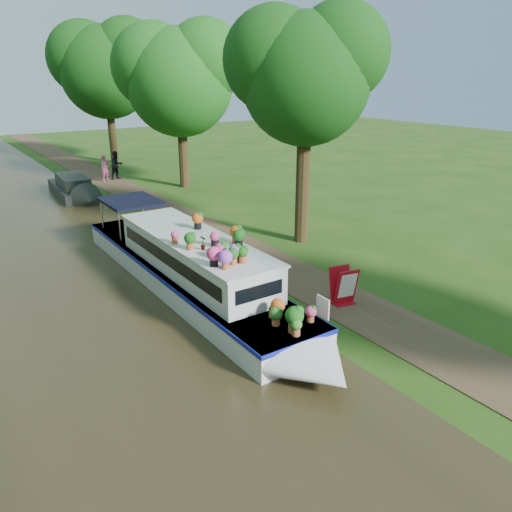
{
  "coord_description": "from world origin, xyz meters",
  "views": [
    {
      "loc": [
        -8.68,
        -12.1,
        6.5
      ],
      "look_at": [
        -0.75,
        -0.42,
        1.3
      ],
      "focal_mm": 35.0,
      "sensor_mm": 36.0,
      "label": 1
    }
  ],
  "objects_px": {
    "pedestrian_pink": "(105,168)",
    "pedestrian_dark": "(117,165)",
    "plant_boat": "(195,269)",
    "second_boat": "(73,188)",
    "sandwich_board": "(344,287)"
  },
  "relations": [
    {
      "from": "plant_boat",
      "to": "second_boat",
      "type": "relative_size",
      "value": 2.22
    },
    {
      "from": "pedestrian_pink",
      "to": "sandwich_board",
      "type": "bearing_deg",
      "value": -110.62
    },
    {
      "from": "pedestrian_pink",
      "to": "second_boat",
      "type": "bearing_deg",
      "value": -154.67
    },
    {
      "from": "second_boat",
      "to": "sandwich_board",
      "type": "height_order",
      "value": "second_boat"
    },
    {
      "from": "sandwich_board",
      "to": "pedestrian_dark",
      "type": "distance_m",
      "value": 21.85
    },
    {
      "from": "second_boat",
      "to": "pedestrian_pink",
      "type": "xyz_separation_m",
      "value": [
        2.78,
        2.88,
        0.38
      ]
    },
    {
      "from": "plant_boat",
      "to": "sandwich_board",
      "type": "relative_size",
      "value": 12.17
    },
    {
      "from": "sandwich_board",
      "to": "pedestrian_dark",
      "type": "xyz_separation_m",
      "value": [
        0.85,
        21.83,
        0.38
      ]
    },
    {
      "from": "pedestrian_dark",
      "to": "plant_boat",
      "type": "bearing_deg",
      "value": -118.96
    },
    {
      "from": "plant_boat",
      "to": "second_boat",
      "type": "bearing_deg",
      "value": 88.19
    },
    {
      "from": "plant_boat",
      "to": "sandwich_board",
      "type": "distance_m",
      "value": 4.52
    },
    {
      "from": "plant_boat",
      "to": "pedestrian_dark",
      "type": "bearing_deg",
      "value": 77.53
    },
    {
      "from": "sandwich_board",
      "to": "plant_boat",
      "type": "bearing_deg",
      "value": 147.75
    },
    {
      "from": "plant_boat",
      "to": "pedestrian_dark",
      "type": "height_order",
      "value": "plant_boat"
    },
    {
      "from": "pedestrian_pink",
      "to": "pedestrian_dark",
      "type": "height_order",
      "value": "pedestrian_dark"
    }
  ]
}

